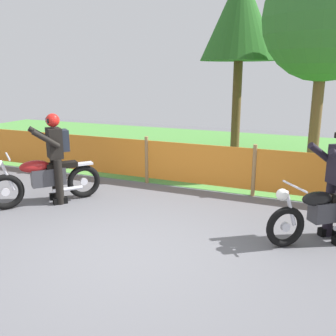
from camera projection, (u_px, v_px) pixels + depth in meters
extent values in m
cube|color=#5B5B60|center=(127.00, 250.00, 5.33)|extent=(24.00, 24.00, 0.02)
cube|color=#4C8C3D|center=(238.00, 153.00, 11.61)|extent=(24.00, 7.93, 0.01)
cylinder|color=#997547|center=(60.00, 152.00, 9.27)|extent=(0.08, 0.08, 1.05)
cylinder|color=#997547|center=(147.00, 160.00, 8.38)|extent=(0.08, 0.08, 1.05)
cylinder|color=#997547|center=(254.00, 171.00, 7.50)|extent=(0.08, 0.08, 1.05)
cube|color=orange|center=(23.00, 147.00, 9.71)|extent=(2.28, 0.02, 0.85)
cube|color=orange|center=(101.00, 155.00, 8.82)|extent=(2.28, 0.02, 0.85)
cube|color=orange|center=(197.00, 164.00, 7.93)|extent=(2.28, 0.02, 0.85)
cube|color=orange|center=(318.00, 176.00, 7.05)|extent=(2.28, 0.02, 0.85)
cylinder|color=brown|center=(236.00, 106.00, 12.01)|extent=(0.28, 0.28, 2.75)
cone|color=#286023|center=(240.00, 15.00, 11.34)|extent=(2.38, 2.38, 2.64)
cylinder|color=brown|center=(316.00, 116.00, 9.71)|extent=(0.28, 0.28, 2.62)
sphere|color=#33702D|center=(325.00, 18.00, 9.12)|extent=(3.02, 3.02, 3.02)
torus|color=black|center=(285.00, 227.00, 5.35)|extent=(0.53, 0.46, 0.60)
cylinder|color=silver|center=(285.00, 227.00, 5.35)|extent=(0.14, 0.13, 0.13)
cube|color=#38383D|center=(329.00, 211.00, 5.50)|extent=(0.58, 0.53, 0.30)
ellipsoid|color=black|center=(317.00, 199.00, 5.39)|extent=(0.52, 0.48, 0.21)
cylinder|color=silver|center=(290.00, 208.00, 5.30)|extent=(0.20, 0.18, 0.53)
sphere|color=white|center=(282.00, 195.00, 5.21)|extent=(0.24, 0.24, 0.17)
cylinder|color=silver|center=(295.00, 186.00, 5.23)|extent=(0.37, 0.46, 0.03)
torus|color=black|center=(5.00, 192.00, 6.81)|extent=(0.50, 0.58, 0.66)
cylinder|color=silver|center=(5.00, 192.00, 6.81)|extent=(0.14, 0.15, 0.14)
torus|color=black|center=(84.00, 181.00, 7.46)|extent=(0.50, 0.58, 0.66)
cylinder|color=silver|center=(84.00, 181.00, 7.46)|extent=(0.14, 0.15, 0.14)
cube|color=#38383D|center=(48.00, 177.00, 7.11)|extent=(0.58, 0.63, 0.33)
ellipsoid|color=maroon|center=(34.00, 166.00, 6.95)|extent=(0.53, 0.57, 0.23)
cube|color=black|center=(62.00, 165.00, 7.18)|extent=(0.54, 0.59, 0.10)
cube|color=silver|center=(83.00, 164.00, 7.37)|extent=(0.36, 0.39, 0.04)
cylinder|color=silver|center=(7.00, 176.00, 6.76)|extent=(0.20, 0.22, 0.58)
cylinder|color=silver|center=(8.00, 156.00, 6.69)|extent=(0.50, 0.42, 0.03)
cylinder|color=silver|center=(68.00, 189.00, 7.19)|extent=(0.41, 0.48, 0.07)
cylinder|color=black|center=(329.00, 209.00, 5.69)|extent=(0.21, 0.21, 0.86)
cube|color=black|center=(327.00, 231.00, 5.79)|extent=(0.27, 0.25, 0.12)
cylinder|color=black|center=(322.00, 154.00, 5.49)|extent=(0.44, 0.38, 0.38)
cylinder|color=black|center=(59.00, 182.00, 7.06)|extent=(0.21, 0.21, 0.86)
cube|color=black|center=(60.00, 201.00, 7.15)|extent=(0.25, 0.27, 0.12)
cylinder|color=black|center=(55.00, 178.00, 7.34)|extent=(0.21, 0.21, 0.86)
cube|color=black|center=(57.00, 196.00, 7.43)|extent=(0.25, 0.27, 0.12)
cube|color=black|center=(54.00, 143.00, 7.02)|extent=(0.43, 0.41, 0.56)
cylinder|color=black|center=(46.00, 139.00, 6.72)|extent=(0.38, 0.44, 0.38)
cylinder|color=black|center=(42.00, 136.00, 7.10)|extent=(0.38, 0.44, 0.38)
sphere|color=red|center=(53.00, 120.00, 6.92)|extent=(0.35, 0.35, 0.25)
cube|color=black|center=(47.00, 121.00, 6.87)|extent=(0.16, 0.14, 0.08)
cube|color=#1E232D|center=(63.00, 140.00, 7.09)|extent=(0.32, 0.30, 0.40)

